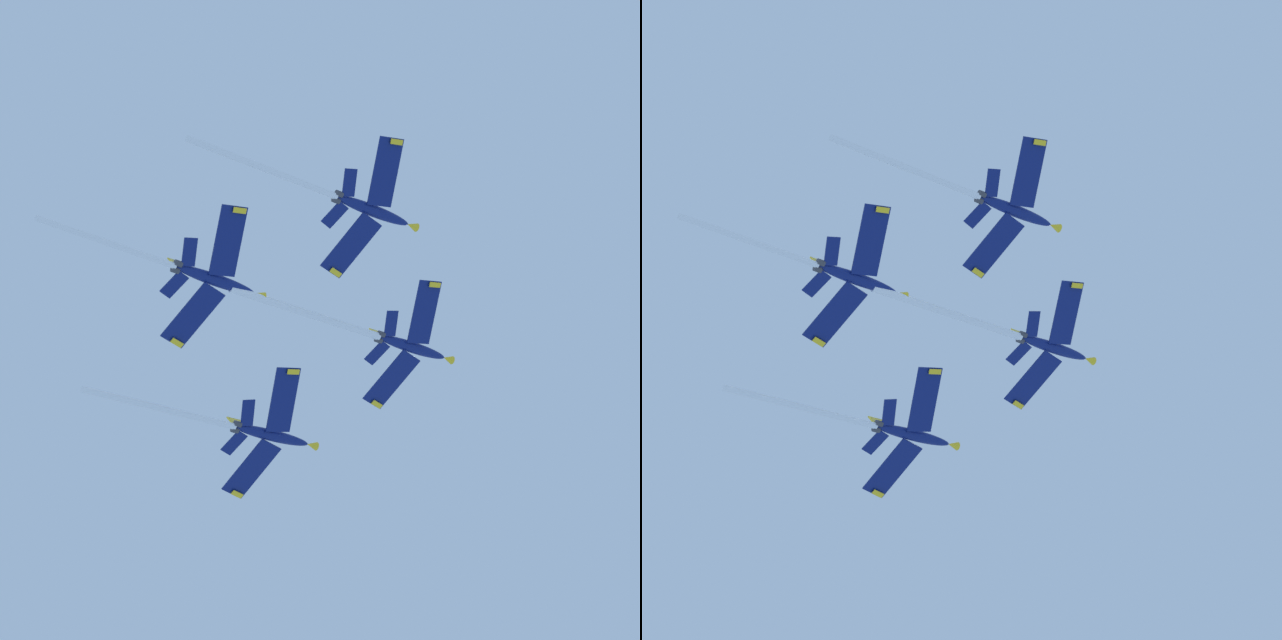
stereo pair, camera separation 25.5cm
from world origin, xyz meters
TOP-DOWN VIEW (x-y plane):
  - jet_lead at (30.74, 23.54)m, footprint 32.96×19.51m
  - jet_left_wing at (15.16, 37.37)m, footprint 31.29×19.52m
  - jet_right_wing at (22.85, 5.13)m, footprint 31.36×19.52m
  - jet_slot at (5.81, 16.58)m, footprint 28.11×19.46m

SIDE VIEW (x-z plane):
  - jet_slot at x=5.81m, z-range 155.23..171.78m
  - jet_left_wing at x=15.16m, z-range 160.27..178.59m
  - jet_right_wing at x=22.85m, z-range 161.86..179.50m
  - jet_lead at x=30.74m, z-range 167.80..186.67m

